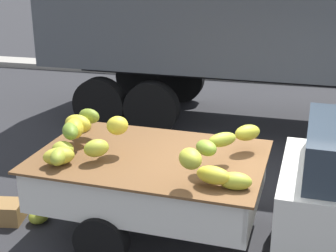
% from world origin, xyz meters
% --- Properties ---
extents(ground, '(220.00, 220.00, 0.00)m').
position_xyz_m(ground, '(0.00, 0.00, 0.00)').
color(ground, '#28282B').
extents(curb_strip, '(80.00, 0.80, 0.16)m').
position_xyz_m(curb_strip, '(0.00, 8.21, 0.08)').
color(curb_strip, gray).
rests_on(curb_strip, ground).
extents(pickup_truck, '(5.00, 2.10, 1.70)m').
position_xyz_m(pickup_truck, '(0.48, -0.28, 0.89)').
color(pickup_truck, silver).
rests_on(pickup_truck, ground).
extents(fallen_banana_bunch_near_tailgate, '(0.30, 0.34, 0.19)m').
position_xyz_m(fallen_banana_bunch_near_tailgate, '(-2.95, -0.31, 0.10)').
color(fallen_banana_bunch_near_tailgate, '#99A42D').
rests_on(fallen_banana_bunch_near_tailgate, ground).
extents(produce_crate, '(0.57, 0.44, 0.27)m').
position_xyz_m(produce_crate, '(-3.43, -0.40, 0.14)').
color(produce_crate, olive).
rests_on(produce_crate, ground).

